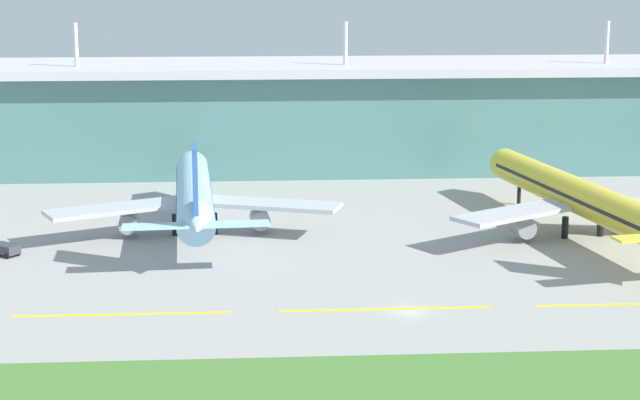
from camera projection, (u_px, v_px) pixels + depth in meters
ground_plane at (409, 312)px, 141.71m from camera, size 600.00×600.00×0.00m
terminal_building at (343, 115)px, 238.55m from camera, size 288.00×34.00×32.07m
airliner_near_middle at (194, 195)px, 181.59m from camera, size 48.71×60.16×18.90m
airliner_far_middle at (580, 197)px, 180.09m from camera, size 48.02×69.74×18.90m
taxiway_stripe_mid_west at (122, 314)px, 140.47m from camera, size 28.00×0.70×0.04m
taxiway_stripe_centre at (385, 309)px, 142.60m from camera, size 28.00×0.70×0.04m
taxiway_stripe_mid_east at (640, 304)px, 144.74m from camera, size 28.00×0.70×0.04m
grass_verge at (442, 384)px, 117.35m from camera, size 300.00×18.00×0.10m
pushback_tug at (5, 249)px, 168.36m from camera, size 4.96×4.57×1.85m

